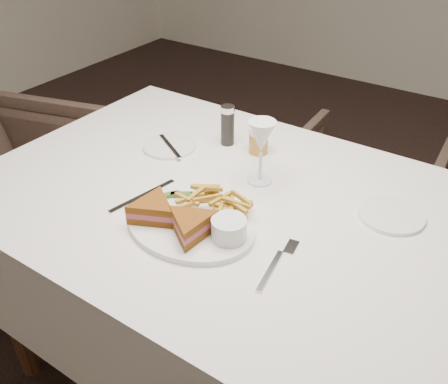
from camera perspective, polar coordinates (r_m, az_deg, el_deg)
name	(u,v)px	position (r m, az deg, el deg)	size (l,w,h in m)	color
ground	(239,291)	(2.08, 1.71, -11.20)	(5.00, 5.00, 0.00)	black
table	(233,303)	(1.51, 1.08, -12.59)	(1.38, 0.92, 0.75)	silver
chair_far	(357,198)	(2.14, 14.95, -0.67)	(0.59, 0.55, 0.60)	#433229
chair_left	(1,187)	(2.24, -24.16, 0.49)	(0.68, 0.64, 0.70)	#433229
table_setting	(214,196)	(1.22, -1.10, -0.43)	(0.83, 0.62, 0.18)	white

